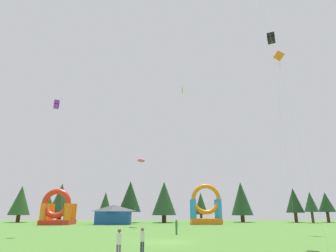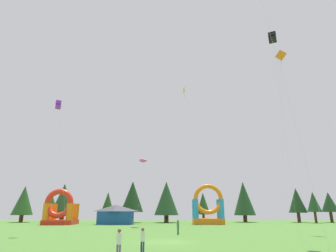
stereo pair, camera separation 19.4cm
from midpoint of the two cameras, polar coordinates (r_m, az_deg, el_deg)
The scene contains 23 objects.
ground_plane at distance 28.02m, azimuth -0.29°, elevation -22.13°, with size 120.00×120.00×0.00m, color #47752D.
kite_orange_diamond at distance 50.63m, azimuth 21.35°, elevation 12.76°, with size 1.35×5.51×27.36m.
kite_black_box at distance 35.06m, azimuth 19.99°, elevation 16.11°, with size 3.92×8.16×21.62m.
kite_lime_diamond at distance 57.22m, azimuth 3.12°, elevation 6.94°, with size 9.42×7.41×26.28m.
kite_pink_parafoil at distance 54.51m, azimuth -5.23°, elevation -6.86°, with size 2.60×4.92×12.40m.
kite_purple_box at distance 41.70m, azimuth -21.23°, elevation 3.96°, with size 2.72×1.78×17.12m.
person_near_camera at distance 20.14m, azimuth -5.14°, elevation -21.46°, with size 0.38×0.38×1.67m.
person_left_edge at distance 18.51m, azimuth -9.78°, elevation -21.68°, with size 0.36×0.36×1.71m.
person_midfield at distance 36.16m, azimuth 1.82°, elevation -19.27°, with size 0.40×0.40×1.67m.
inflatable_red_slide at distance 62.31m, azimuth 7.78°, elevation -16.12°, with size 6.33×3.87×8.04m.
inflatable_orange_dome at distance 64.27m, azimuth -21.00°, elevation -15.61°, with size 6.09×4.95×6.99m.
festival_tent at distance 61.98m, azimuth -10.61°, elevation -16.98°, with size 6.86×3.94×3.84m.
tree_row_0 at distance 79.59m, azimuth -27.13°, elevation -13.07°, with size 4.94×4.94×8.49m.
tree_row_1 at distance 77.83m, azimuth -22.57°, elevation -13.95°, with size 3.51×3.51×6.72m.
tree_row_2 at distance 72.60m, azimuth -20.41°, elevation -13.60°, with size 5.43×5.43×8.76m.
tree_row_3 at distance 70.83m, azimuth -12.19°, elevation -14.74°, with size 3.00×3.00×6.90m.
tree_row_4 at distance 70.23m, azimuth -7.36°, elevation -13.79°, with size 5.23×5.23×9.48m.
tree_row_5 at distance 69.57m, azimuth -0.58°, elevation -14.23°, with size 5.67×5.67×9.34m.
tree_row_6 at distance 68.46m, azimuth 6.77°, elevation -15.11°, with size 3.12×3.12×6.72m.
tree_row_7 at distance 74.71m, azimuth 14.63°, elevation -13.81°, with size 5.21×5.21×9.56m.
tree_row_8 at distance 77.30m, azimuth 24.05°, elevation -13.42°, with size 4.17×4.17×7.91m.
tree_row_9 at distance 75.49m, azimuth 26.78°, elevation -13.39°, with size 3.09×3.09×6.87m.
tree_row_10 at distance 79.91m, azimuth 29.21°, elevation -13.14°, with size 3.80×3.80×6.90m.
Camera 1 is at (0.17, -27.88, 2.77)m, focal length 30.54 mm.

